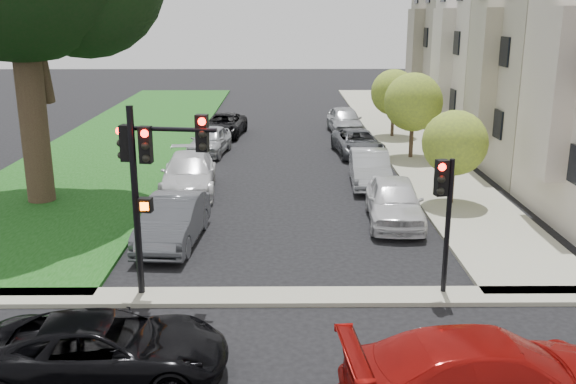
{
  "coord_description": "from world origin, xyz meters",
  "views": [
    {
      "loc": [
        -0.15,
        -13.03,
        7.09
      ],
      "look_at": [
        0.0,
        5.0,
        2.0
      ],
      "focal_mm": 40.0,
      "sensor_mm": 36.0,
      "label": 1
    }
  ],
  "objects_px": {
    "car_parked_5": "(173,221)",
    "car_parked_8": "(224,125)",
    "car_parked_1": "(370,168)",
    "car_parked_0": "(394,201)",
    "small_tree_a": "(455,143)",
    "traffic_signal_main": "(150,168)",
    "car_parked_6": "(189,174)",
    "small_tree_b": "(413,102)",
    "car_parked_3": "(345,120)",
    "small_tree_c": "(394,93)",
    "traffic_signal_secondary": "(444,202)",
    "car_cross_far": "(493,377)",
    "car_parked_2": "(358,143)",
    "car_parked_7": "(210,141)",
    "car_cross_near": "(104,349)"
  },
  "relations": [
    {
      "from": "traffic_signal_secondary",
      "to": "car_parked_2",
      "type": "relative_size",
      "value": 0.78
    },
    {
      "from": "small_tree_b",
      "to": "car_parked_6",
      "type": "bearing_deg",
      "value": -150.0
    },
    {
      "from": "small_tree_a",
      "to": "car_parked_6",
      "type": "distance_m",
      "value": 10.5
    },
    {
      "from": "car_parked_8",
      "to": "car_parked_2",
      "type": "bearing_deg",
      "value": -29.27
    },
    {
      "from": "traffic_signal_main",
      "to": "car_parked_7",
      "type": "distance_m",
      "value": 17.24
    },
    {
      "from": "car_cross_far",
      "to": "car_parked_2",
      "type": "relative_size",
      "value": 1.18
    },
    {
      "from": "car_parked_0",
      "to": "car_parked_5",
      "type": "bearing_deg",
      "value": -160.6
    },
    {
      "from": "car_parked_6",
      "to": "small_tree_b",
      "type": "bearing_deg",
      "value": 25.71
    },
    {
      "from": "small_tree_a",
      "to": "traffic_signal_main",
      "type": "height_order",
      "value": "traffic_signal_main"
    },
    {
      "from": "car_parked_1",
      "to": "small_tree_a",
      "type": "bearing_deg",
      "value": -45.59
    },
    {
      "from": "car_parked_2",
      "to": "car_parked_6",
      "type": "relative_size",
      "value": 0.89
    },
    {
      "from": "car_cross_near",
      "to": "car_parked_0",
      "type": "distance_m",
      "value": 12.32
    },
    {
      "from": "small_tree_b",
      "to": "car_parked_7",
      "type": "height_order",
      "value": "small_tree_b"
    },
    {
      "from": "small_tree_c",
      "to": "car_parked_6",
      "type": "relative_size",
      "value": 0.76
    },
    {
      "from": "small_tree_c",
      "to": "car_cross_near",
      "type": "height_order",
      "value": "small_tree_c"
    },
    {
      "from": "traffic_signal_secondary",
      "to": "car_parked_6",
      "type": "relative_size",
      "value": 0.69
    },
    {
      "from": "car_cross_far",
      "to": "car_parked_7",
      "type": "distance_m",
      "value": 23.44
    },
    {
      "from": "car_parked_1",
      "to": "car_parked_8",
      "type": "bearing_deg",
      "value": 125.38
    },
    {
      "from": "car_parked_0",
      "to": "car_parked_5",
      "type": "relative_size",
      "value": 1.02
    },
    {
      "from": "small_tree_c",
      "to": "car_parked_3",
      "type": "distance_m",
      "value": 3.56
    },
    {
      "from": "car_parked_0",
      "to": "small_tree_c",
      "type": "bearing_deg",
      "value": 84.85
    },
    {
      "from": "small_tree_b",
      "to": "car_parked_5",
      "type": "height_order",
      "value": "small_tree_b"
    },
    {
      "from": "small_tree_b",
      "to": "car_parked_2",
      "type": "relative_size",
      "value": 0.92
    },
    {
      "from": "small_tree_b",
      "to": "traffic_signal_secondary",
      "type": "xyz_separation_m",
      "value": [
        -2.33,
        -15.85,
        -0.31
      ]
    },
    {
      "from": "car_parked_3",
      "to": "car_parked_6",
      "type": "relative_size",
      "value": 0.88
    },
    {
      "from": "small_tree_a",
      "to": "small_tree_b",
      "type": "bearing_deg",
      "value": 90.0
    },
    {
      "from": "car_parked_1",
      "to": "car_parked_0",
      "type": "bearing_deg",
      "value": -85.14
    },
    {
      "from": "small_tree_a",
      "to": "car_parked_1",
      "type": "height_order",
      "value": "small_tree_a"
    },
    {
      "from": "car_cross_near",
      "to": "car_parked_5",
      "type": "bearing_deg",
      "value": -4.37
    },
    {
      "from": "traffic_signal_secondary",
      "to": "car_cross_far",
      "type": "bearing_deg",
      "value": -93.12
    },
    {
      "from": "car_parked_0",
      "to": "car_parked_8",
      "type": "bearing_deg",
      "value": 118.46
    },
    {
      "from": "car_parked_8",
      "to": "small_tree_b",
      "type": "bearing_deg",
      "value": -25.76
    },
    {
      "from": "small_tree_a",
      "to": "car_parked_3",
      "type": "height_order",
      "value": "small_tree_a"
    },
    {
      "from": "small_tree_b",
      "to": "car_parked_5",
      "type": "bearing_deg",
      "value": -129.51
    },
    {
      "from": "car_parked_2",
      "to": "traffic_signal_secondary",
      "type": "bearing_deg",
      "value": -94.74
    },
    {
      "from": "car_parked_2",
      "to": "car_parked_5",
      "type": "distance_m",
      "value": 14.77
    },
    {
      "from": "small_tree_a",
      "to": "small_tree_b",
      "type": "distance_m",
      "value": 7.91
    },
    {
      "from": "car_parked_3",
      "to": "car_parked_8",
      "type": "relative_size",
      "value": 0.97
    },
    {
      "from": "car_parked_5",
      "to": "car_parked_8",
      "type": "bearing_deg",
      "value": 94.28
    },
    {
      "from": "small_tree_b",
      "to": "car_parked_8",
      "type": "relative_size",
      "value": 0.9
    },
    {
      "from": "car_parked_8",
      "to": "traffic_signal_secondary",
      "type": "bearing_deg",
      "value": -64.6
    },
    {
      "from": "car_parked_1",
      "to": "car_parked_7",
      "type": "distance_m",
      "value": 9.6
    },
    {
      "from": "small_tree_c",
      "to": "car_parked_2",
      "type": "xyz_separation_m",
      "value": [
        -2.53,
        -4.64,
        -1.98
      ]
    },
    {
      "from": "car_parked_6",
      "to": "traffic_signal_secondary",
      "type": "bearing_deg",
      "value": -56.16
    },
    {
      "from": "small_tree_c",
      "to": "traffic_signal_secondary",
      "type": "relative_size",
      "value": 1.09
    },
    {
      "from": "small_tree_a",
      "to": "car_parked_5",
      "type": "xyz_separation_m",
      "value": [
        -9.81,
        -4.0,
        -1.67
      ]
    },
    {
      "from": "car_parked_3",
      "to": "car_parked_7",
      "type": "relative_size",
      "value": 1.09
    },
    {
      "from": "small_tree_b",
      "to": "car_parked_1",
      "type": "distance_m",
      "value": 5.96
    },
    {
      "from": "small_tree_b",
      "to": "car_parked_5",
      "type": "distance_m",
      "value": 15.56
    },
    {
      "from": "traffic_signal_main",
      "to": "car_parked_1",
      "type": "relative_size",
      "value": 1.11
    }
  ]
}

